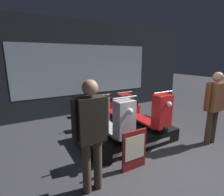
# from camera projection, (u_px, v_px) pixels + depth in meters

# --- Properties ---
(ground_plane) EXTENTS (30.00, 30.00, 0.00)m
(ground_plane) POSITION_uv_depth(u_px,v_px,m) (181.00, 176.00, 3.00)
(ground_plane) COLOR #38383D
(shop_wall_back) EXTENTS (8.87, 0.09, 3.20)m
(shop_wall_back) POSITION_uv_depth(u_px,v_px,m) (87.00, 68.00, 6.18)
(shop_wall_back) COLOR #23282D
(shop_wall_back) RESTS_ON ground_plane
(display_platform) EXTENTS (2.19, 1.22, 0.31)m
(display_platform) POSITION_uv_depth(u_px,v_px,m) (128.00, 135.00, 4.20)
(display_platform) COLOR black
(display_platform) RESTS_ON ground_plane
(scooter_display_left) EXTENTS (0.52, 1.56, 0.97)m
(scooter_display_left) POSITION_uv_depth(u_px,v_px,m) (111.00, 119.00, 3.78)
(scooter_display_left) COLOR black
(scooter_display_left) RESTS_ON display_platform
(scooter_display_right) EXTENTS (0.52, 1.56, 0.97)m
(scooter_display_right) POSITION_uv_depth(u_px,v_px,m) (146.00, 112.00, 4.26)
(scooter_display_right) COLOR black
(scooter_display_right) RESTS_ON display_platform
(scooter_backrow_0) EXTENTS (0.52, 1.56, 0.97)m
(scooter_backrow_0) POSITION_uv_depth(u_px,v_px,m) (95.00, 111.00, 5.43)
(scooter_backrow_0) COLOR black
(scooter_backrow_0) RESTS_ON ground_plane
(scooter_backrow_1) EXTENTS (0.52, 1.56, 0.97)m
(scooter_backrow_1) POSITION_uv_depth(u_px,v_px,m) (116.00, 107.00, 5.80)
(scooter_backrow_1) COLOR black
(scooter_backrow_1) RESTS_ON ground_plane
(person_left_browsing) EXTENTS (0.56, 0.22, 1.70)m
(person_left_browsing) POSITION_uv_depth(u_px,v_px,m) (91.00, 129.00, 2.47)
(person_left_browsing) COLOR #473828
(person_left_browsing) RESTS_ON ground_plane
(person_right_browsing) EXTENTS (0.58, 0.23, 1.68)m
(person_right_browsing) POSITION_uv_depth(u_px,v_px,m) (214.00, 103.00, 3.92)
(person_right_browsing) COLOR #473828
(person_right_browsing) RESTS_ON ground_plane
(price_sign_board) EXTENTS (0.50, 0.04, 0.75)m
(price_sign_board) POSITION_uv_depth(u_px,v_px,m) (134.00, 150.00, 3.11)
(price_sign_board) COLOR maroon
(price_sign_board) RESTS_ON ground_plane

